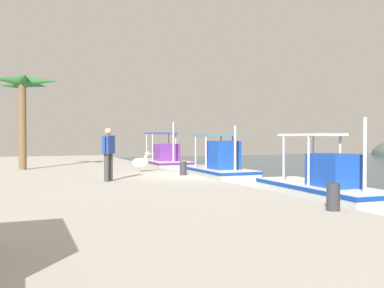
{
  "coord_description": "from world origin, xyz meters",
  "views": [
    {
      "loc": [
        13.97,
        -5.86,
        2.18
      ],
      "look_at": [
        -4.8,
        1.84,
        1.85
      ],
      "focal_mm": 38.77,
      "sensor_mm": 36.0,
      "label": 1
    }
  ],
  "objects_px": {
    "fishing_boat_second": "(219,170)",
    "fishing_boat_third": "(322,189)",
    "fishing_boat_nearest": "(164,163)",
    "mooring_bollard_second": "(333,197)",
    "pelican": "(140,162)",
    "palm_tree": "(24,91)",
    "mooring_bollard_nearest": "(183,168)",
    "fisherman_standing": "(108,152)"
  },
  "relations": [
    {
      "from": "fishing_boat_second",
      "to": "fishing_boat_third",
      "type": "bearing_deg",
      "value": 1.79
    },
    {
      "from": "fishing_boat_nearest",
      "to": "mooring_bollard_second",
      "type": "relative_size",
      "value": 10.11
    },
    {
      "from": "pelican",
      "to": "palm_tree",
      "type": "height_order",
      "value": "palm_tree"
    },
    {
      "from": "fishing_boat_nearest",
      "to": "mooring_bollard_second",
      "type": "xyz_separation_m",
      "value": [
        18.05,
        -2.65,
        0.45
      ]
    },
    {
      "from": "mooring_bollard_nearest",
      "to": "fishing_boat_third",
      "type": "bearing_deg",
      "value": 41.46
    },
    {
      "from": "mooring_bollard_nearest",
      "to": "mooring_bollard_second",
      "type": "relative_size",
      "value": 0.96
    },
    {
      "from": "fishing_boat_third",
      "to": "pelican",
      "type": "distance_m",
      "value": 7.06
    },
    {
      "from": "fishing_boat_second",
      "to": "pelican",
      "type": "relative_size",
      "value": 4.99
    },
    {
      "from": "pelican",
      "to": "mooring_bollard_nearest",
      "type": "relative_size",
      "value": 1.91
    },
    {
      "from": "mooring_bollard_nearest",
      "to": "palm_tree",
      "type": "relative_size",
      "value": 0.12
    },
    {
      "from": "fishing_boat_nearest",
      "to": "palm_tree",
      "type": "distance_m",
      "value": 10.18
    },
    {
      "from": "fishing_boat_nearest",
      "to": "pelican",
      "type": "xyz_separation_m",
      "value": [
        8.28,
        -3.73,
        0.59
      ]
    },
    {
      "from": "palm_tree",
      "to": "fishing_boat_nearest",
      "type": "bearing_deg",
      "value": 123.35
    },
    {
      "from": "fishing_boat_second",
      "to": "fishing_boat_third",
      "type": "relative_size",
      "value": 0.9
    },
    {
      "from": "pelican",
      "to": "palm_tree",
      "type": "relative_size",
      "value": 0.24
    },
    {
      "from": "mooring_bollard_nearest",
      "to": "fishing_boat_nearest",
      "type": "bearing_deg",
      "value": 165.45
    },
    {
      "from": "fishing_boat_nearest",
      "to": "mooring_bollard_nearest",
      "type": "bearing_deg",
      "value": -14.55
    },
    {
      "from": "fishing_boat_third",
      "to": "fisherman_standing",
      "type": "relative_size",
      "value": 3.17
    },
    {
      "from": "palm_tree",
      "to": "mooring_bollard_second",
      "type": "bearing_deg",
      "value": 22.6
    },
    {
      "from": "fishing_boat_third",
      "to": "mooring_bollard_second",
      "type": "height_order",
      "value": "fishing_boat_third"
    },
    {
      "from": "fishing_boat_second",
      "to": "mooring_bollard_nearest",
      "type": "height_order",
      "value": "fishing_boat_second"
    },
    {
      "from": "fishing_boat_second",
      "to": "mooring_bollard_nearest",
      "type": "distance_m",
      "value": 4.44
    },
    {
      "from": "mooring_bollard_nearest",
      "to": "mooring_bollard_second",
      "type": "xyz_separation_m",
      "value": [
        7.85,
        0.0,
        0.01
      ]
    },
    {
      "from": "fishing_boat_third",
      "to": "mooring_bollard_nearest",
      "type": "bearing_deg",
      "value": -138.54
    },
    {
      "from": "fishing_boat_nearest",
      "to": "fishing_boat_third",
      "type": "distance_m",
      "value": 13.86
    },
    {
      "from": "pelican",
      "to": "fisherman_standing",
      "type": "bearing_deg",
      "value": -31.71
    },
    {
      "from": "fishing_boat_third",
      "to": "mooring_bollard_nearest",
      "type": "distance_m",
      "value": 4.89
    },
    {
      "from": "fishing_boat_nearest",
      "to": "fishing_boat_second",
      "type": "relative_size",
      "value": 1.1
    },
    {
      "from": "pelican",
      "to": "mooring_bollard_second",
      "type": "height_order",
      "value": "pelican"
    },
    {
      "from": "fishing_boat_second",
      "to": "palm_tree",
      "type": "bearing_deg",
      "value": -101.62
    },
    {
      "from": "fishing_boat_second",
      "to": "mooring_bollard_nearest",
      "type": "bearing_deg",
      "value": -42.9
    },
    {
      "from": "mooring_bollard_second",
      "to": "fisherman_standing",
      "type": "bearing_deg",
      "value": -156.77
    },
    {
      "from": "pelican",
      "to": "fisherman_standing",
      "type": "distance_m",
      "value": 3.53
    },
    {
      "from": "fisherman_standing",
      "to": "mooring_bollard_nearest",
      "type": "distance_m",
      "value": 3.17
    },
    {
      "from": "fishing_boat_nearest",
      "to": "fisherman_standing",
      "type": "height_order",
      "value": "fishing_boat_nearest"
    },
    {
      "from": "fisherman_standing",
      "to": "mooring_bollard_second",
      "type": "height_order",
      "value": "fisherman_standing"
    },
    {
      "from": "fishing_boat_third",
      "to": "fisherman_standing",
      "type": "distance_m",
      "value": 6.76
    },
    {
      "from": "fishing_boat_nearest",
      "to": "mooring_bollard_second",
      "type": "distance_m",
      "value": 18.25
    },
    {
      "from": "pelican",
      "to": "mooring_bollard_nearest",
      "type": "distance_m",
      "value": 2.2
    },
    {
      "from": "fishing_boat_nearest",
      "to": "pelican",
      "type": "height_order",
      "value": "fishing_boat_nearest"
    },
    {
      "from": "pelican",
      "to": "mooring_bollard_nearest",
      "type": "height_order",
      "value": "pelican"
    },
    {
      "from": "pelican",
      "to": "mooring_bollard_second",
      "type": "bearing_deg",
      "value": 6.31
    }
  ]
}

